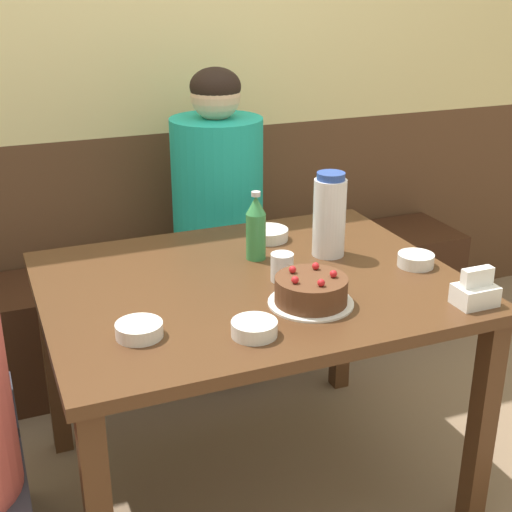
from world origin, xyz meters
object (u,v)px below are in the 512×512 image
(bowl_sauce_shallow, at_px, (254,328))
(person_pale_blue_shirt, at_px, (218,234))
(water_pitcher, at_px, (329,215))
(bowl_soup_white, at_px, (139,330))
(bowl_side_dish, at_px, (268,234))
(bowl_rice_small, at_px, (416,260))
(glass_water_tall, at_px, (282,267))
(napkin_holder, at_px, (475,291))
(soju_bottle, at_px, (256,227))
(birthday_cake, at_px, (311,291))
(bench_seat, at_px, (178,314))

(bowl_sauce_shallow, height_order, person_pale_blue_shirt, person_pale_blue_shirt)
(water_pitcher, bearing_deg, bowl_sauce_shallow, -135.41)
(bowl_soup_white, bearing_deg, bowl_sauce_shallow, -20.79)
(bowl_soup_white, height_order, bowl_side_dish, same)
(bowl_side_dish, xyz_separation_m, person_pale_blue_shirt, (-0.02, 0.44, -0.14))
(bowl_rice_small, bearing_deg, glass_water_tall, 172.68)
(napkin_holder, height_order, glass_water_tall, napkin_holder)
(bowl_soup_white, distance_m, bowl_side_dish, 0.75)
(soju_bottle, xyz_separation_m, person_pale_blue_shirt, (0.08, 0.58, -0.23))
(birthday_cake, height_order, bowl_rice_small, birthday_cake)
(napkin_holder, relative_size, bowl_side_dish, 0.82)
(napkin_holder, height_order, bowl_side_dish, napkin_holder)
(birthday_cake, relative_size, glass_water_tall, 2.83)
(bowl_soup_white, xyz_separation_m, bowl_side_dish, (0.55, 0.50, 0.00))
(bench_seat, xyz_separation_m, soju_bottle, (0.08, -0.68, 0.60))
(bench_seat, distance_m, bowl_side_dish, 0.77)
(bowl_rice_small, height_order, person_pale_blue_shirt, person_pale_blue_shirt)
(bench_seat, height_order, bowl_side_dish, bowl_side_dish)
(water_pitcher, relative_size, person_pale_blue_shirt, 0.22)
(bowl_side_dish, distance_m, person_pale_blue_shirt, 0.46)
(soju_bottle, bearing_deg, bowl_rice_small, -29.28)
(water_pitcher, height_order, napkin_holder, water_pitcher)
(soju_bottle, xyz_separation_m, bowl_side_dish, (0.10, 0.14, -0.08))
(bowl_side_dish, bearing_deg, person_pale_blue_shirt, 92.97)
(bench_seat, xyz_separation_m, bowl_rice_small, (0.50, -0.92, 0.52))
(soju_bottle, height_order, glass_water_tall, soju_bottle)
(birthday_cake, distance_m, person_pale_blue_shirt, 0.95)
(bowl_rice_small, relative_size, person_pale_blue_shirt, 0.09)
(napkin_holder, relative_size, bowl_soup_white, 0.94)
(soju_bottle, distance_m, bowl_rice_small, 0.49)
(napkin_holder, bearing_deg, glass_water_tall, 140.59)
(birthday_cake, height_order, bowl_side_dish, birthday_cake)
(bowl_soup_white, relative_size, bowl_sauce_shallow, 1.02)
(soju_bottle, distance_m, bowl_sauce_shallow, 0.51)
(bowl_side_dish, bearing_deg, bowl_rice_small, -49.13)
(bowl_rice_small, distance_m, person_pale_blue_shirt, 0.90)
(birthday_cake, relative_size, soju_bottle, 1.07)
(soju_bottle, height_order, person_pale_blue_shirt, person_pale_blue_shirt)
(napkin_holder, bearing_deg, water_pitcher, 112.75)
(bowl_rice_small, bearing_deg, soju_bottle, 150.72)
(napkin_holder, relative_size, glass_water_tall, 1.35)
(bench_seat, bearing_deg, bowl_rice_small, -61.52)
(birthday_cake, distance_m, water_pitcher, 0.38)
(bench_seat, distance_m, bowl_sauce_shallow, 1.26)
(bench_seat, height_order, person_pale_blue_shirt, person_pale_blue_shirt)
(water_pitcher, distance_m, soju_bottle, 0.23)
(birthday_cake, xyz_separation_m, bowl_rice_small, (0.41, 0.12, -0.02))
(bowl_side_dish, height_order, glass_water_tall, glass_water_tall)
(bowl_side_dish, xyz_separation_m, bowl_sauce_shallow, (-0.29, -0.60, 0.00))
(bowl_soup_white, distance_m, bowl_rice_small, 0.89)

